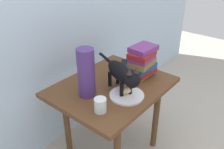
{
  "coord_description": "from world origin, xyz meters",
  "views": [
    {
      "loc": [
        -1.07,
        -0.88,
        1.41
      ],
      "look_at": [
        0.0,
        0.0,
        0.65
      ],
      "focal_mm": 38.72,
      "sensor_mm": 36.0,
      "label": 1
    }
  ],
  "objects_px": {
    "bread_roll": "(125,90)",
    "book_stack": "(142,61)",
    "cat": "(122,74)",
    "green_vase": "(86,73)",
    "candle_jar": "(100,106)",
    "side_table": "(112,95)",
    "tv_remote": "(124,64)",
    "plate": "(127,95)"
  },
  "relations": [
    {
      "from": "book_stack",
      "to": "green_vase",
      "type": "distance_m",
      "value": 0.44
    },
    {
      "from": "candle_jar",
      "to": "bread_roll",
      "type": "bearing_deg",
      "value": -2.46
    },
    {
      "from": "green_vase",
      "to": "tv_remote",
      "type": "relative_size",
      "value": 2.06
    },
    {
      "from": "candle_jar",
      "to": "green_vase",
      "type": "bearing_deg",
      "value": 67.02
    },
    {
      "from": "candle_jar",
      "to": "tv_remote",
      "type": "distance_m",
      "value": 0.6
    },
    {
      "from": "candle_jar",
      "to": "tv_remote",
      "type": "xyz_separation_m",
      "value": [
        0.54,
        0.25,
        -0.03
      ]
    },
    {
      "from": "side_table",
      "to": "candle_jar",
      "type": "xyz_separation_m",
      "value": [
        -0.26,
        -0.13,
        0.12
      ]
    },
    {
      "from": "side_table",
      "to": "bread_roll",
      "type": "bearing_deg",
      "value": -107.09
    },
    {
      "from": "plate",
      "to": "tv_remote",
      "type": "relative_size",
      "value": 1.44
    },
    {
      "from": "bread_roll",
      "to": "tv_remote",
      "type": "xyz_separation_m",
      "value": [
        0.33,
        0.26,
        -0.03
      ]
    },
    {
      "from": "cat",
      "to": "candle_jar",
      "type": "bearing_deg",
      "value": -172.4
    },
    {
      "from": "bread_roll",
      "to": "green_vase",
      "type": "distance_m",
      "value": 0.26
    },
    {
      "from": "side_table",
      "to": "cat",
      "type": "height_order",
      "value": "cat"
    },
    {
      "from": "cat",
      "to": "book_stack",
      "type": "height_order",
      "value": "cat"
    },
    {
      "from": "side_table",
      "to": "bread_roll",
      "type": "xyz_separation_m",
      "value": [
        -0.04,
        -0.14,
        0.12
      ]
    },
    {
      "from": "side_table",
      "to": "book_stack",
      "type": "distance_m",
      "value": 0.31
    },
    {
      "from": "cat",
      "to": "green_vase",
      "type": "relative_size",
      "value": 1.45
    },
    {
      "from": "side_table",
      "to": "tv_remote",
      "type": "relative_size",
      "value": 5.17
    },
    {
      "from": "plate",
      "to": "tv_remote",
      "type": "distance_m",
      "value": 0.43
    },
    {
      "from": "plate",
      "to": "green_vase",
      "type": "bearing_deg",
      "value": 124.95
    },
    {
      "from": "candle_jar",
      "to": "plate",
      "type": "bearing_deg",
      "value": -6.38
    },
    {
      "from": "plate",
      "to": "candle_jar",
      "type": "height_order",
      "value": "candle_jar"
    },
    {
      "from": "plate",
      "to": "tv_remote",
      "type": "xyz_separation_m",
      "value": [
        0.33,
        0.27,
        0.0
      ]
    },
    {
      "from": "cat",
      "to": "green_vase",
      "type": "height_order",
      "value": "green_vase"
    },
    {
      "from": "candle_jar",
      "to": "book_stack",
      "type": "bearing_deg",
      "value": 5.91
    },
    {
      "from": "plate",
      "to": "green_vase",
      "type": "relative_size",
      "value": 0.7
    },
    {
      "from": "bread_roll",
      "to": "book_stack",
      "type": "distance_m",
      "value": 0.29
    },
    {
      "from": "tv_remote",
      "to": "bread_roll",
      "type": "bearing_deg",
      "value": -173.07
    },
    {
      "from": "plate",
      "to": "cat",
      "type": "xyz_separation_m",
      "value": [
        0.02,
        0.06,
        0.13
      ]
    },
    {
      "from": "side_table",
      "to": "book_stack",
      "type": "xyz_separation_m",
      "value": [
        0.23,
        -0.08,
        0.19
      ]
    },
    {
      "from": "plate",
      "to": "cat",
      "type": "bearing_deg",
      "value": 71.51
    },
    {
      "from": "green_vase",
      "to": "plate",
      "type": "bearing_deg",
      "value": -55.05
    },
    {
      "from": "plate",
      "to": "bread_roll",
      "type": "bearing_deg",
      "value": 78.03
    },
    {
      "from": "plate",
      "to": "side_table",
      "type": "bearing_deg",
      "value": 73.38
    },
    {
      "from": "side_table",
      "to": "cat",
      "type": "bearing_deg",
      "value": -105.57
    },
    {
      "from": "side_table",
      "to": "green_vase",
      "type": "distance_m",
      "value": 0.3
    },
    {
      "from": "book_stack",
      "to": "green_vase",
      "type": "xyz_separation_m",
      "value": [
        -0.42,
        0.13,
        0.04
      ]
    },
    {
      "from": "cat",
      "to": "green_vase",
      "type": "xyz_separation_m",
      "value": [
        -0.16,
        0.15,
        0.02
      ]
    },
    {
      "from": "side_table",
      "to": "candle_jar",
      "type": "distance_m",
      "value": 0.32
    },
    {
      "from": "plate",
      "to": "green_vase",
      "type": "height_order",
      "value": "green_vase"
    },
    {
      "from": "green_vase",
      "to": "tv_remote",
      "type": "height_order",
      "value": "green_vase"
    },
    {
      "from": "book_stack",
      "to": "candle_jar",
      "type": "xyz_separation_m",
      "value": [
        -0.49,
        -0.05,
        -0.08
      ]
    }
  ]
}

